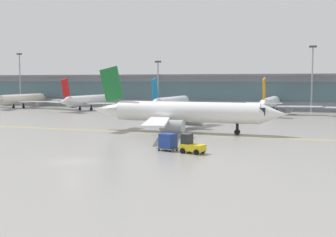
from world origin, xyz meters
name	(u,v)px	position (x,y,z in m)	size (l,w,h in m)	color
ground_plane	(72,162)	(0.00, 0.00, 0.00)	(400.00, 400.00, 0.00)	gray
taxiway_centreline_stripe	(183,134)	(4.14, 24.02, 0.00)	(110.00, 0.36, 0.01)	yellow
terminal_concourse	(230,91)	(0.00, 84.74, 4.92)	(183.61, 11.00, 9.60)	#8C939E
gate_airplane_0	(21,99)	(-57.86, 68.45, 2.56)	(24.01, 25.76, 8.55)	silver
gate_airplane_1	(88,100)	(-34.90, 66.26, 2.56)	(23.99, 25.81, 8.55)	white
gate_airplane_2	(171,102)	(-10.47, 63.52, 2.56)	(23.98, 25.81, 8.55)	white
gate_airplane_3	(270,103)	(12.66, 67.94, 2.56)	(24.00, 25.79, 8.55)	white
taxiing_regional_jet	(184,112)	(3.74, 26.03, 3.05)	(30.65, 28.58, 10.18)	white
baggage_tug	(191,145)	(9.73, 8.37, 0.89)	(2.88, 2.17, 2.10)	yellow
cargo_dolly_lead	(168,141)	(6.82, 9.16, 1.05)	(2.45, 2.10, 1.94)	#595B60
apron_light_mast_0	(20,77)	(-63.62, 75.82, 8.83)	(1.80, 0.36, 16.25)	gray
apron_light_mast_1	(158,82)	(-18.88, 77.39, 7.36)	(1.80, 0.36, 13.35)	gray
apron_light_mast_2	(312,76)	(21.96, 75.79, 8.90)	(1.80, 0.36, 16.40)	gray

